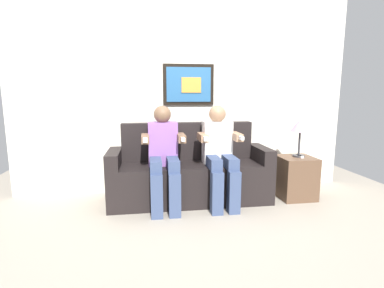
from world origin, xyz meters
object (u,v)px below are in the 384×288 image
person_on_right (219,152)px  table_lamp (300,127)px  side_table_right (296,177)px  couch (190,174)px  person_on_left (164,153)px  spare_remote_on_table (300,156)px

person_on_right → table_lamp: size_ratio=2.41×
side_table_right → table_lamp: size_ratio=1.09×
couch → side_table_right: size_ratio=3.67×
person_on_left → person_on_right: size_ratio=1.00×
person_on_left → spare_remote_on_table: bearing=1.8°
person_on_left → person_on_right: 0.62m
person_on_left → spare_remote_on_table: 1.61m
couch → table_lamp: table_lamp is taller
couch → person_on_right: bearing=-28.4°
table_lamp → person_on_left: bearing=-177.1°
person_on_right → table_lamp: 1.02m
side_table_right → spare_remote_on_table: size_ratio=3.85×
person_on_left → side_table_right: person_on_left is taller
couch → side_table_right: bearing=-4.8°
person_on_left → side_table_right: size_ratio=2.22×
couch → person_on_left: (-0.31, -0.17, 0.29)m
spare_remote_on_table → person_on_left: bearing=-178.2°
couch → spare_remote_on_table: bearing=-5.1°
spare_remote_on_table → table_lamp: bearing=88.1°
couch → person_on_left: person_on_left is taller
person_on_right → spare_remote_on_table: bearing=2.9°
person_on_right → side_table_right: bearing=3.7°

